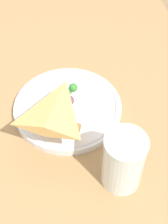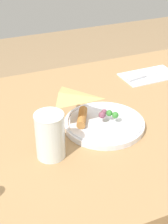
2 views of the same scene
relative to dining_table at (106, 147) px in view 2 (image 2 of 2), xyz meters
The scene contains 5 objects.
dining_table is the anchor object (origin of this frame).
plate_pizza 0.14m from the dining_table, 128.89° to the right, with size 0.23×0.23×0.05m.
milk_glass 0.29m from the dining_table, 152.84° to the right, with size 0.07×0.07×0.12m.
napkin_folded 0.34m from the dining_table, 35.51° to the left, with size 0.20×0.12×0.00m.
butter_knife 0.34m from the dining_table, 36.34° to the left, with size 0.20×0.05×0.01m.
Camera 2 is at (-0.41, -0.76, 1.29)m, focal length 55.00 mm.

